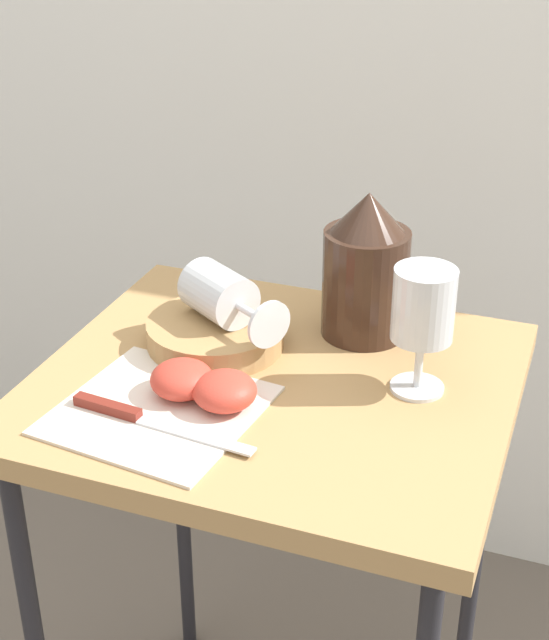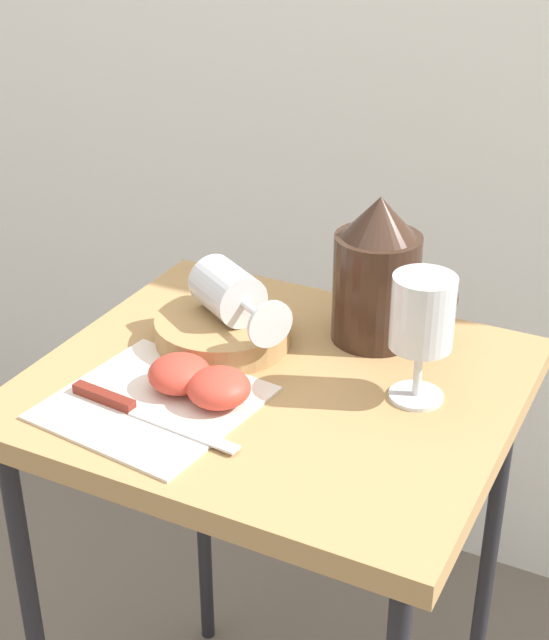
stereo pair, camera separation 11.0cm
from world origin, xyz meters
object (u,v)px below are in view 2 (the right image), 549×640
Objects in this scene: pitcher at (377,283)px; knife at (129,407)px; apple_half_right at (219,388)px; apple_half_left at (179,374)px; wine_glass_upright at (422,319)px; wine_glass_tipped_near at (230,292)px; basket_tray at (223,331)px; table at (275,429)px.

pitcher is 0.85× the size of knife.
apple_half_right is at bearing -113.20° from pitcher.
wine_glass_upright is at bearing 23.88° from apple_half_left.
knife is (-0.28, -0.18, -0.09)m from wine_glass_upright.
pitcher is at bearing 130.22° from wine_glass_upright.
wine_glass_tipped_near is (-0.26, 0.02, -0.03)m from wine_glass_upright.
wine_glass_tipped_near is 0.14m from apple_half_left.
wine_glass_upright reaches higher than apple_half_right.
wine_glass_upright reaches higher than apple_half_left.
apple_half_right is at bearing -65.82° from wine_glass_tipped_near.
wine_glass_upright reaches higher than basket_tray.
wine_glass_upright is 2.10× the size of apple_half_left.
wine_glass_tipped_near is 0.71× the size of knife.
knife reaches higher than table.
basket_tray is at bearing -149.25° from pitcher.
table is at bearing 41.16° from apple_half_left.
wine_glass_upright is (0.10, -0.11, 0.02)m from pitcher.
apple_half_right reaches higher than basket_tray.
wine_glass_tipped_near is at bearing 114.18° from apple_half_right.
wine_glass_upright reaches higher than table.
basket_tray reaches higher than table.
pitcher reaches higher than wine_glass_upright.
apple_half_left and apple_half_right have the same top height.
apple_half_left is (0.01, -0.14, -0.04)m from wine_glass_tipped_near.
table is 0.15m from apple_half_left.
apple_half_left is (-0.25, -0.11, -0.08)m from wine_glass_upright.
basket_tray is at bearing 153.12° from table.
wine_glass_upright is at bearing 32.51° from knife.
wine_glass_tipped_near reaches higher than basket_tray.
apple_half_right reaches higher than table.
wine_glass_upright is at bearing 12.32° from table.
apple_half_left reaches higher than basket_tray.
pitcher is (0.07, 0.15, 0.15)m from table.
apple_half_left is at bearing -124.62° from pitcher.
pitcher is at bearing 66.80° from apple_half_right.
table is 3.77× the size of pitcher.
apple_half_right reaches higher than knife.
wine_glass_tipped_near is 0.16m from apple_half_right.
apple_half_right is at bearing -62.38° from basket_tray.
wine_glass_upright is 2.10× the size of apple_half_right.
pitcher is 0.35m from knife.
table is 0.13m from apple_half_right.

